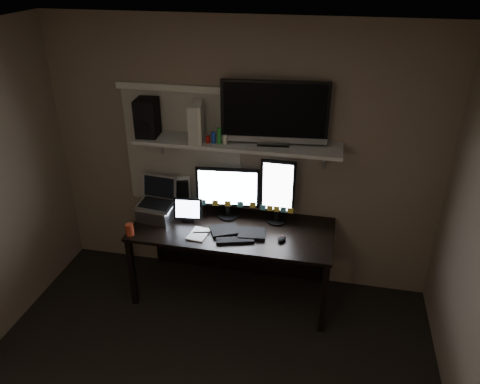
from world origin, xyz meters
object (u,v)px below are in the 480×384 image
(mouse, at_px, (282,239))
(keyboard, at_px, (238,232))
(tablet, at_px, (188,210))
(tv, at_px, (275,113))
(desk, at_px, (235,237))
(monitor_landscape, at_px, (228,193))
(cup, at_px, (130,230))
(monitor_portrait, at_px, (278,192))
(speaker, at_px, (147,118))
(game_console, at_px, (197,122))
(laptop, at_px, (155,201))

(mouse, bearing_deg, keyboard, -167.94)
(tablet, distance_m, tv, 1.18)
(desk, distance_m, monitor_landscape, 0.44)
(cup, bearing_deg, tv, 24.07)
(desk, distance_m, mouse, 0.55)
(monitor_portrait, distance_m, mouse, 0.43)
(speaker, bearing_deg, game_console, -5.95)
(tablet, height_order, game_console, game_console)
(keyboard, relative_size, tablet, 1.89)
(monitor_portrait, bearing_deg, tablet, -168.09)
(keyboard, relative_size, cup, 4.75)
(monitor_portrait, relative_size, keyboard, 1.25)
(tablet, distance_m, game_console, 0.81)
(monitor_landscape, xyz_separation_m, cup, (-0.77, -0.48, -0.20))
(laptop, distance_m, cup, 0.36)
(tv, bearing_deg, laptop, -173.72)
(speaker, bearing_deg, cup, -101.16)
(monitor_landscape, distance_m, monitor_portrait, 0.46)
(mouse, height_order, speaker, speaker)
(laptop, xyz_separation_m, game_console, (0.38, 0.17, 0.72))
(tv, bearing_deg, monitor_portrait, -38.08)
(laptop, bearing_deg, keyboard, -1.15)
(game_console, bearing_deg, keyboard, -43.81)
(monitor_portrait, height_order, tablet, monitor_portrait)
(mouse, relative_size, tablet, 0.38)
(desk, distance_m, keyboard, 0.29)
(laptop, bearing_deg, speaker, 119.80)
(desk, height_order, keyboard, keyboard)
(desk, xyz_separation_m, cup, (-0.85, -0.42, 0.23))
(keyboard, height_order, mouse, mouse)
(monitor_portrait, xyz_separation_m, keyboard, (-0.30, -0.27, -0.30))
(monitor_portrait, bearing_deg, keyboard, -136.54)
(keyboard, bearing_deg, monitor_landscape, 103.44)
(game_console, bearing_deg, speaker, 167.68)
(monitor_landscape, xyz_separation_m, tv, (0.40, 0.04, 0.76))
(desk, bearing_deg, game_console, 170.21)
(tv, height_order, speaker, tv)
(tablet, height_order, speaker, speaker)
(game_console, bearing_deg, mouse, -31.63)
(cup, xyz_separation_m, speaker, (0.05, 0.48, 0.86))
(mouse, relative_size, tv, 0.11)
(speaker, bearing_deg, monitor_portrait, -4.97)
(monitor_portrait, distance_m, tv, 0.71)
(laptop, bearing_deg, game_console, 29.56)
(monitor_landscape, bearing_deg, keyboard, -66.01)
(speaker, bearing_deg, laptop, -70.73)
(monitor_portrait, bearing_deg, speaker, -178.36)
(cup, bearing_deg, keyboard, 13.08)
(laptop, distance_m, game_console, 0.83)
(game_console, bearing_deg, cup, -148.40)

